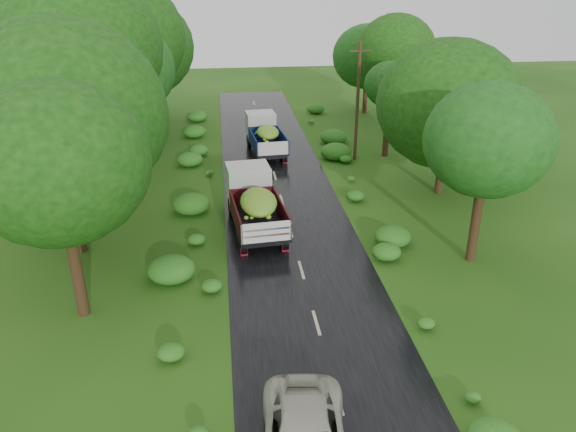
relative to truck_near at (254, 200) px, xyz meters
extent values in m
plane|color=#1A470F|center=(1.76, -12.56, -1.53)|extent=(120.00, 120.00, 0.00)
cube|color=black|center=(1.76, -7.56, -1.52)|extent=(6.50, 80.00, 0.02)
cube|color=#BFB78C|center=(1.76, -12.56, -1.50)|extent=(0.12, 1.60, 0.00)
cube|color=#BFB78C|center=(1.76, -8.56, -1.50)|extent=(0.12, 1.60, 0.00)
cube|color=#BFB78C|center=(1.76, -4.56, -1.50)|extent=(0.12, 1.60, 0.00)
cube|color=#BFB78C|center=(1.76, -0.56, -1.50)|extent=(0.12, 1.60, 0.00)
cube|color=#BFB78C|center=(1.76, 3.44, -1.50)|extent=(0.12, 1.60, 0.00)
cube|color=#BFB78C|center=(1.76, 7.44, -1.50)|extent=(0.12, 1.60, 0.00)
cube|color=#BFB78C|center=(1.76, 11.44, -1.50)|extent=(0.12, 1.60, 0.00)
cube|color=#BFB78C|center=(1.76, 15.44, -1.50)|extent=(0.12, 1.60, 0.00)
cube|color=#BFB78C|center=(1.76, 19.44, -1.50)|extent=(0.12, 1.60, 0.00)
cube|color=#BFB78C|center=(1.76, 23.44, -1.50)|extent=(0.12, 1.60, 0.00)
cube|color=#BFB78C|center=(1.76, 27.44, -1.50)|extent=(0.12, 1.60, 0.00)
cube|color=black|center=(0.03, -0.32, -0.87)|extent=(2.25, 5.78, 0.28)
cylinder|color=black|center=(-1.13, 1.64, -1.02)|extent=(0.37, 1.02, 1.00)
cylinder|color=black|center=(0.81, 1.82, -1.02)|extent=(0.37, 1.02, 1.00)
cylinder|color=black|center=(-0.82, -1.69, -1.02)|extent=(0.37, 1.02, 1.00)
cylinder|color=black|center=(1.12, -1.51, -1.02)|extent=(0.37, 1.02, 1.00)
cylinder|color=black|center=(-0.72, -2.71, -1.02)|extent=(0.37, 1.02, 1.00)
cylinder|color=black|center=(1.21, -2.53, -1.02)|extent=(0.37, 1.02, 1.00)
cube|color=maroon|center=(-0.69, -3.05, -1.25)|extent=(0.34, 0.07, 0.45)
cube|color=maroon|center=(1.24, -2.87, -1.25)|extent=(0.34, 0.07, 0.45)
cube|color=silver|center=(-0.18, 1.93, 0.22)|extent=(2.38, 2.10, 1.91)
cube|color=black|center=(0.13, -1.37, -0.65)|extent=(2.70, 4.51, 0.16)
cube|color=#460C11|center=(-0.98, -1.47, -0.10)|extent=(0.48, 4.30, 0.95)
cube|color=#460C11|center=(1.24, -1.26, -0.10)|extent=(0.48, 4.30, 0.95)
cube|color=#460C11|center=(-0.07, 0.74, -0.10)|extent=(2.30, 0.29, 0.95)
cube|color=silver|center=(0.32, -3.47, -0.10)|extent=(2.30, 0.29, 0.95)
ellipsoid|color=#5B961B|center=(0.13, -1.37, 0.50)|extent=(2.27, 3.79, 1.00)
cube|color=black|center=(1.57, 11.94, -0.93)|extent=(2.06, 5.32, 0.26)
cylinder|color=black|center=(0.50, 13.74, -1.06)|extent=(0.34, 0.94, 0.92)
cylinder|color=black|center=(2.29, 13.91, -1.06)|extent=(0.34, 0.94, 0.92)
cylinder|color=black|center=(0.78, 10.68, -1.06)|extent=(0.34, 0.94, 0.92)
cylinder|color=black|center=(2.57, 10.85, -1.06)|extent=(0.34, 0.94, 0.92)
cylinder|color=black|center=(0.87, 9.74, -1.06)|extent=(0.34, 0.94, 0.92)
cylinder|color=black|center=(2.65, 9.90, -1.06)|extent=(0.34, 0.94, 0.92)
cube|color=maroon|center=(0.90, 9.43, -1.27)|extent=(0.32, 0.07, 0.42)
cube|color=maroon|center=(2.68, 9.59, -1.27)|extent=(0.32, 0.07, 0.42)
cube|color=silver|center=(1.38, 14.01, 0.08)|extent=(2.19, 1.93, 1.75)
cube|color=black|center=(1.66, 10.98, -0.72)|extent=(2.47, 4.15, 0.15)
cube|color=navy|center=(0.63, 10.88, -0.21)|extent=(0.43, 3.96, 0.88)
cube|color=navy|center=(2.68, 11.07, -0.21)|extent=(0.43, 3.96, 0.88)
cube|color=navy|center=(1.48, 12.92, -0.21)|extent=(2.12, 0.27, 0.88)
cube|color=silver|center=(1.83, 9.04, -0.21)|extent=(2.12, 0.27, 0.88)
ellipsoid|color=#5B961B|center=(1.66, 10.98, 0.34)|extent=(2.08, 3.48, 0.92)
cylinder|color=#382616|center=(7.55, 10.08, 2.39)|extent=(0.23, 0.23, 7.84)
cube|color=#382616|center=(7.55, 10.08, 5.72)|extent=(1.37, 0.20, 0.10)
cylinder|color=black|center=(-7.09, -6.86, 1.97)|extent=(0.45, 0.45, 7.00)
ellipsoid|color=#10410C|center=(-7.09, -6.86, 4.63)|extent=(3.58, 3.58, 3.22)
cylinder|color=black|center=(-8.26, -1.46, 2.15)|extent=(0.46, 0.46, 7.36)
ellipsoid|color=#10410C|center=(-8.26, -1.46, 4.95)|extent=(4.29, 4.29, 3.86)
cylinder|color=black|center=(-7.51, 3.34, 1.93)|extent=(0.45, 0.45, 6.92)
ellipsoid|color=#10410C|center=(-7.51, 3.34, 4.56)|extent=(3.58, 3.58, 3.22)
cylinder|color=black|center=(-9.78, 9.61, 2.91)|extent=(0.49, 0.49, 8.87)
ellipsoid|color=#10410C|center=(-9.78, 9.61, 6.28)|extent=(4.53, 4.53, 4.08)
cylinder|color=black|center=(-8.16, 14.17, 1.74)|extent=(0.44, 0.44, 6.53)
ellipsoid|color=#10410C|center=(-8.16, 14.17, 4.22)|extent=(3.88, 3.88, 3.49)
cylinder|color=black|center=(-8.77, 17.79, 2.67)|extent=(0.48, 0.48, 8.40)
ellipsoid|color=#10410C|center=(-8.77, 17.79, 5.87)|extent=(4.49, 4.49, 4.04)
cylinder|color=black|center=(-7.98, 22.51, 1.92)|extent=(0.45, 0.45, 6.89)
ellipsoid|color=#10410C|center=(-7.98, 22.51, 4.54)|extent=(4.30, 4.30, 3.87)
cylinder|color=black|center=(9.57, -4.51, 1.70)|extent=(0.43, 0.43, 6.45)
ellipsoid|color=#174812|center=(9.57, -4.51, 4.15)|extent=(3.29, 3.29, 2.96)
cylinder|color=black|center=(11.05, 3.50, 1.46)|extent=(0.42, 0.42, 5.98)
ellipsoid|color=#174812|center=(11.05, 3.50, 3.73)|extent=(3.99, 3.99, 3.60)
cylinder|color=black|center=(9.82, 10.56, 1.30)|extent=(0.42, 0.42, 5.65)
ellipsoid|color=#174812|center=(9.82, 10.56, 3.44)|extent=(2.62, 2.62, 2.36)
cylinder|color=black|center=(11.74, 15.90, 2.14)|extent=(0.46, 0.46, 7.34)
ellipsoid|color=#174812|center=(11.74, 15.90, 4.93)|extent=(3.41, 3.41, 3.07)
cylinder|color=black|center=(11.40, 22.76, 1.27)|extent=(0.41, 0.41, 5.59)
ellipsoid|color=#174812|center=(11.40, 22.76, 3.40)|extent=(3.50, 3.50, 3.15)
camera|label=1|loc=(-1.42, -25.91, 10.96)|focal=35.00mm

